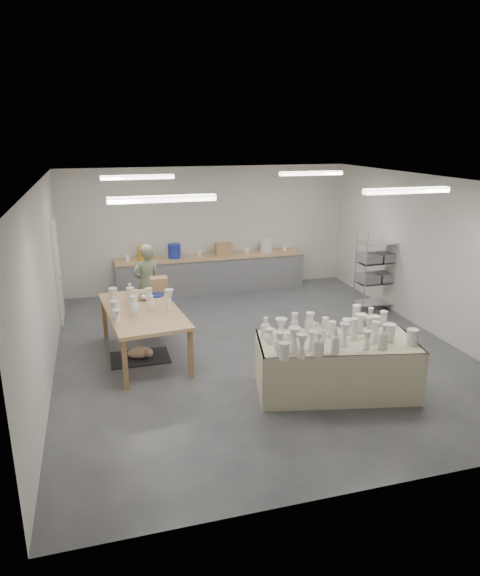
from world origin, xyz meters
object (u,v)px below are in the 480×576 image
object	(u,v)px
potter	(147,283)
red_stool	(147,303)
work_table	(142,308)
drying_table	(335,364)

from	to	relation	value
potter	red_stool	xyz separation A→B (m)	(0.00, 0.27, -0.51)
work_table	drying_table	bearing A→B (deg)	-45.63
drying_table	red_stool	world-z (taller)	drying_table
drying_table	red_stool	bearing A→B (deg)	131.89
drying_table	potter	distance (m)	4.52
drying_table	work_table	bearing A→B (deg)	152.45
potter	red_stool	size ratio (longest dim) A/B	3.76
work_table	red_stool	xyz separation A→B (m)	(0.26, 1.95, -0.57)
drying_table	red_stool	xyz separation A→B (m)	(-2.36, 4.11, -0.15)
drying_table	work_table	distance (m)	3.42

